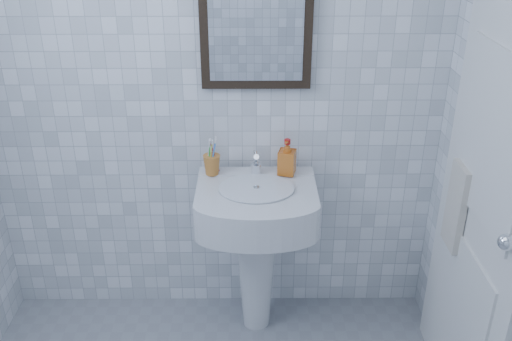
{
  "coord_description": "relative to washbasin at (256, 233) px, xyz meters",
  "views": [
    {
      "loc": [
        0.19,
        -1.35,
        2.06
      ],
      "look_at": [
        0.2,
        0.86,
        0.97
      ],
      "focal_mm": 40.0,
      "sensor_mm": 36.0,
      "label": 1
    }
  ],
  "objects": [
    {
      "name": "wall_mirror",
      "position": [
        0.0,
        0.19,
        0.98
      ],
      "size": [
        0.5,
        0.04,
        0.62
      ],
      "color": "black",
      "rests_on": "wall_back"
    },
    {
      "name": "hand_towel",
      "position": [
        0.84,
        -0.27,
        0.3
      ],
      "size": [
        0.03,
        0.16,
        0.38
      ],
      "primitive_type": "cube",
      "color": "beige",
      "rests_on": "towel_ring"
    },
    {
      "name": "wall_back",
      "position": [
        -0.2,
        0.21,
        0.68
      ],
      "size": [
        2.2,
        0.02,
        2.5
      ],
      "primitive_type": "cube",
      "color": "white",
      "rests_on": "ground"
    },
    {
      "name": "toothbrush_cup",
      "position": [
        -0.21,
        0.1,
        0.32
      ],
      "size": [
        0.09,
        0.09,
        0.1
      ],
      "primitive_type": null,
      "rotation": [
        0.0,
        0.0,
        -0.13
      ],
      "color": "#C1742D",
      "rests_on": "washbasin"
    },
    {
      "name": "soap_dispenser",
      "position": [
        0.15,
        0.1,
        0.36
      ],
      "size": [
        0.1,
        0.1,
        0.17
      ],
      "primitive_type": "imported",
      "rotation": [
        0.0,
        0.0,
        -0.25
      ],
      "color": "#C14A12",
      "rests_on": "washbasin"
    },
    {
      "name": "bathroom_door",
      "position": [
        0.88,
        -0.44,
        0.43
      ],
      "size": [
        0.04,
        0.8,
        2.0
      ],
      "primitive_type": "cube",
      "color": "silver",
      "rests_on": "ground"
    },
    {
      "name": "washbasin",
      "position": [
        0.0,
        0.0,
        0.0
      ],
      "size": [
        0.55,
        0.4,
        0.85
      ],
      "color": "silver",
      "rests_on": "ground"
    },
    {
      "name": "faucet",
      "position": [
        0.0,
        0.1,
        0.32
      ],
      "size": [
        0.05,
        0.11,
        0.12
      ],
      "color": "silver",
      "rests_on": "washbasin"
    },
    {
      "name": "towel_ring",
      "position": [
        0.86,
        -0.27,
        0.48
      ],
      "size": [
        0.01,
        0.18,
        0.18
      ],
      "primitive_type": "torus",
      "rotation": [
        0.0,
        1.57,
        0.0
      ],
      "color": "silver",
      "rests_on": "wall_right"
    }
  ]
}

